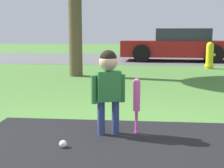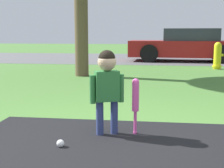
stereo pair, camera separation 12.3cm
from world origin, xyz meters
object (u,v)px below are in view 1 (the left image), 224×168
at_px(fire_hydrant, 210,56).
at_px(parked_car, 178,46).
at_px(child, 108,80).
at_px(sports_ball, 63,144).
at_px(baseball_bat, 137,98).

xyz_separation_m(fire_hydrant, parked_car, (-0.67, 2.70, 0.20)).
relative_size(child, sports_ball, 12.30).
bearing_deg(fire_hydrant, sports_ball, -111.61).
bearing_deg(sports_ball, child, 48.83).
bearing_deg(child, fire_hydrant, 48.84).
bearing_deg(child, sports_ball, -152.31).
bearing_deg(baseball_bat, sports_ball, -144.49).
bearing_deg(fire_hydrant, child, -110.03).
relative_size(sports_ball, fire_hydrant, 0.09).
distance_m(baseball_bat, sports_ball, 0.89).
relative_size(baseball_bat, parked_car, 0.14).
bearing_deg(baseball_bat, fire_hydrant, 72.15).
xyz_separation_m(sports_ball, fire_hydrant, (2.76, 6.97, 0.36)).
relative_size(child, baseball_bat, 1.49).
xyz_separation_m(child, baseball_bat, (0.29, 0.05, -0.19)).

